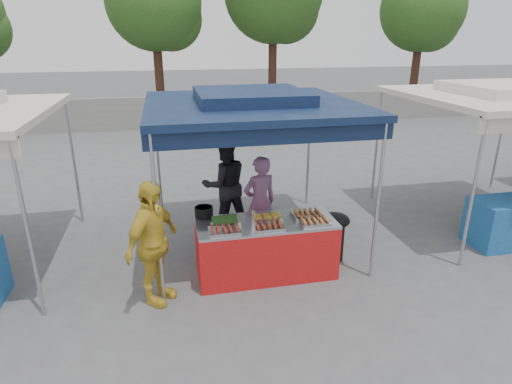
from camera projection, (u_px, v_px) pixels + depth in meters
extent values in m
plane|color=#505153|center=(264.00, 270.00, 6.51)|extent=(80.00, 80.00, 0.00)
cube|color=slate|center=(200.00, 111.00, 16.40)|extent=(40.00, 0.25, 1.20)
cylinder|color=#A8A9AF|center=(158.00, 223.00, 5.36)|extent=(0.05, 0.05, 2.30)
cylinder|color=#A8A9AF|center=(378.00, 204.00, 5.95)|extent=(0.05, 0.05, 2.30)
cylinder|color=#A8A9AF|center=(158.00, 159.00, 8.11)|extent=(0.05, 0.05, 2.30)
cylinder|color=#A8A9AF|center=(308.00, 151.00, 8.70)|extent=(0.05, 0.05, 2.30)
cube|color=#0E1C3A|center=(251.00, 105.00, 6.62)|extent=(3.20, 3.20, 0.10)
cube|color=#0E1C3A|center=(251.00, 96.00, 6.57)|extent=(1.65, 1.65, 0.18)
cube|color=#0E1C3A|center=(275.00, 135.00, 5.29)|extent=(3.20, 0.04, 0.25)
cylinder|color=#A8A9AF|center=(28.00, 234.00, 5.07)|extent=(0.05, 0.05, 2.30)
cylinder|color=#A8A9AF|center=(74.00, 164.00, 7.82)|extent=(0.05, 0.05, 2.30)
cylinder|color=#A8A9AF|center=(472.00, 196.00, 6.24)|extent=(0.05, 0.05, 2.30)
cylinder|color=#A8A9AF|center=(376.00, 147.00, 8.99)|extent=(0.05, 0.05, 2.30)
cylinder|color=#A8A9AF|center=(500.00, 140.00, 9.58)|extent=(0.05, 0.05, 2.30)
cube|color=beige|center=(502.00, 96.00, 7.50)|extent=(3.20, 3.20, 0.10)
cube|color=beige|center=(503.00, 89.00, 7.45)|extent=(1.65, 1.65, 0.18)
cylinder|color=#3A2016|center=(159.00, 69.00, 17.59)|extent=(0.36, 0.36, 4.11)
sphere|color=#2C541C|center=(154.00, 2.00, 16.71)|extent=(3.75, 3.75, 3.75)
sphere|color=#2C541C|center=(170.00, 18.00, 17.22)|extent=(2.58, 2.58, 2.58)
cylinder|color=#3A2016|center=(272.00, 62.00, 18.61)|extent=(0.36, 0.36, 4.51)
sphere|color=#2C541C|center=(286.00, 9.00, 18.17)|extent=(2.83, 2.83, 2.83)
cylinder|color=#3A2016|center=(415.00, 67.00, 19.40)|extent=(0.36, 0.36, 3.97)
sphere|color=#2C541C|center=(423.00, 9.00, 18.55)|extent=(3.63, 3.63, 3.63)
sphere|color=#2C541C|center=(431.00, 23.00, 19.05)|extent=(2.49, 2.49, 2.49)
cube|color=#AE1213|center=(266.00, 249.00, 6.28)|extent=(2.00, 0.80, 0.81)
cube|color=#A8A9AF|center=(266.00, 223.00, 6.13)|extent=(2.00, 0.80, 0.04)
cube|color=#B3B4B8|center=(224.00, 231.00, 5.77)|extent=(0.42, 0.30, 0.05)
cube|color=maroon|center=(224.00, 229.00, 5.76)|extent=(0.35, 0.25, 0.02)
cube|color=#B3B4B8|center=(268.00, 227.00, 5.89)|extent=(0.42, 0.30, 0.05)
cube|color=maroon|center=(268.00, 225.00, 5.88)|extent=(0.35, 0.25, 0.02)
cube|color=#B3B4B8|center=(314.00, 222.00, 6.04)|extent=(0.42, 0.30, 0.05)
cube|color=#9D6135|center=(314.00, 220.00, 6.03)|extent=(0.35, 0.25, 0.02)
cube|color=#B3B4B8|center=(225.00, 222.00, 6.07)|extent=(0.42, 0.30, 0.05)
cube|color=#254E1A|center=(225.00, 219.00, 6.05)|extent=(0.35, 0.25, 0.02)
cube|color=#B3B4B8|center=(267.00, 218.00, 6.19)|extent=(0.42, 0.30, 0.05)
cube|color=#BF8621|center=(267.00, 215.00, 6.18)|extent=(0.35, 0.25, 0.02)
cube|color=#B3B4B8|center=(307.00, 215.00, 6.28)|extent=(0.42, 0.30, 0.05)
cube|color=#9D6135|center=(307.00, 213.00, 6.27)|extent=(0.35, 0.25, 0.02)
cylinder|color=black|center=(204.00, 212.00, 6.26)|extent=(0.27, 0.27, 0.16)
cylinder|color=#A8A9AF|center=(254.00, 227.00, 5.83)|extent=(0.09, 0.09, 0.11)
cylinder|color=black|center=(334.00, 241.00, 6.74)|extent=(0.32, 0.32, 0.62)
ellipsoid|color=black|center=(335.00, 220.00, 6.61)|extent=(0.46, 0.46, 0.21)
cube|color=navy|center=(235.00, 243.00, 7.00)|extent=(0.56, 0.39, 0.33)
cube|color=navy|center=(268.00, 244.00, 7.02)|extent=(0.48, 0.33, 0.29)
cube|color=navy|center=(268.00, 228.00, 6.93)|extent=(0.45, 0.32, 0.27)
imported|color=#7B4E73|center=(260.00, 203.00, 6.95)|extent=(0.65, 0.51, 1.58)
imported|color=black|center=(225.00, 185.00, 7.58)|extent=(0.94, 0.78, 1.73)
imported|color=gold|center=(153.00, 244.00, 5.48)|extent=(0.91, 1.05, 1.69)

